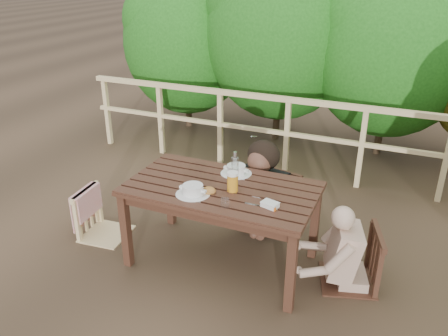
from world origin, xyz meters
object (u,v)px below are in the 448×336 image
at_px(chair_right, 353,234).
at_px(soup_far, 236,170).
at_px(tumbler, 225,203).
at_px(diner_right, 359,222).
at_px(bread_roll, 209,191).
at_px(table, 222,225).
at_px(soup_near, 193,190).
at_px(woman, 273,157).
at_px(chair_far, 271,180).
at_px(chair_left, 102,195).
at_px(bottle, 235,166).
at_px(beer_glass, 233,182).
at_px(butter_tub, 270,205).

height_order(chair_right, soup_far, chair_right).
relative_size(chair_right, tumbler, 11.66).
xyz_separation_m(diner_right, bread_roll, (-1.17, -0.30, 0.19)).
height_order(table, soup_near, soup_near).
distance_m(table, woman, 0.92).
bearing_deg(chair_right, chair_far, -142.14).
xyz_separation_m(chair_right, tumbler, (-0.94, -0.46, 0.31)).
bearing_deg(chair_left, bottle, -84.46).
xyz_separation_m(chair_right, soup_far, (-1.08, 0.13, 0.32)).
bearing_deg(soup_near, woman, 71.93).
distance_m(chair_right, beer_glass, 1.06).
distance_m(soup_near, soup_far, 0.54).
bearing_deg(woman, diner_right, 156.27).
xyz_separation_m(chair_far, diner_right, (0.94, -0.66, 0.10)).
distance_m(woman, butter_tub, 1.05).
bearing_deg(chair_left, chair_right, -89.82).
relative_size(table, bread_roll, 14.18).
distance_m(diner_right, tumbler, 1.09).
height_order(beer_glass, tumbler, beer_glass).
distance_m(table, soup_far, 0.50).
relative_size(woman, soup_far, 5.19).
bearing_deg(bottle, diner_right, -1.02).
height_order(bottle, tumbler, bottle).
bearing_deg(butter_tub, table, 175.04).
bearing_deg(bottle, beer_glass, -72.66).
bearing_deg(soup_far, tumbler, -76.19).
bearing_deg(soup_near, chair_far, 71.61).
xyz_separation_m(bottle, tumbler, (0.11, -0.48, -0.09)).
bearing_deg(butter_tub, soup_far, 150.47).
distance_m(chair_right, diner_right, 0.12).
height_order(woman, butter_tub, woman).
height_order(chair_right, diner_right, diner_right).
relative_size(diner_right, soup_near, 4.12).
height_order(chair_far, beer_glass, chair_far).
relative_size(soup_near, beer_glass, 1.56).
bearing_deg(chair_far, table, -90.91).
distance_m(table, chair_left, 1.23).
bearing_deg(soup_near, chair_right, 16.64).
distance_m(chair_left, diner_right, 2.37).
distance_m(chair_right, soup_near, 1.35).
xyz_separation_m(chair_left, bottle, (1.27, 0.25, 0.43)).
xyz_separation_m(chair_right, bread_roll, (-1.14, -0.30, 0.31)).
bearing_deg(tumbler, butter_tub, 21.91).
bearing_deg(soup_near, bread_roll, 32.23).
distance_m(beer_glass, butter_tub, 0.40).
xyz_separation_m(soup_near, bottle, (0.21, 0.39, 0.09)).
height_order(soup_near, tumbler, soup_near).
bearing_deg(tumbler, chair_right, 26.17).
height_order(chair_left, bread_roll, chair_left).
height_order(bread_roll, beer_glass, beer_glass).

